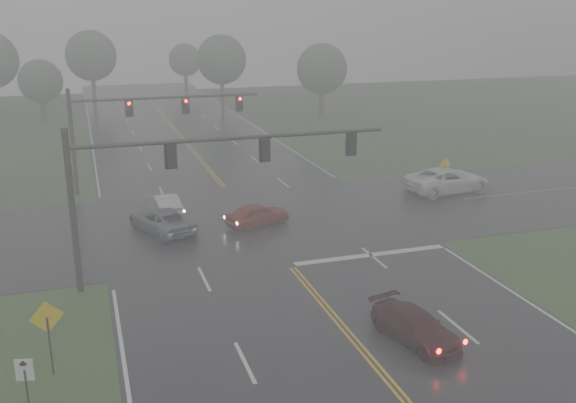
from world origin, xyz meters
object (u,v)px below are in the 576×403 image
object	(u,v)px
signal_gantry_near	(177,170)
signal_gantry_far	(132,118)
car_grey	(162,232)
sedan_red	(258,225)
sedan_silver	(165,214)
pickup_white	(447,192)
sedan_maroon	(414,341)

from	to	relation	value
signal_gantry_near	signal_gantry_far	xyz separation A→B (m)	(-0.61, 16.98, -0.20)
car_grey	signal_gantry_near	distance (m)	8.93
signal_gantry_far	signal_gantry_near	bearing A→B (deg)	-87.93
sedan_red	car_grey	world-z (taller)	car_grey
signal_gantry_near	sedan_red	bearing A→B (deg)	49.75
sedan_red	signal_gantry_far	distance (m)	13.17
sedan_silver	pickup_white	distance (m)	19.88
sedan_maroon	pickup_white	xyz separation A→B (m)	(12.62, 18.42, 0.00)
car_grey	signal_gantry_near	world-z (taller)	signal_gantry_near
car_grey	sedan_silver	bearing A→B (deg)	-119.40
sedan_red	sedan_maroon	bearing A→B (deg)	170.45
sedan_silver	signal_gantry_far	bearing A→B (deg)	-87.36
sedan_silver	pickup_white	bearing A→B (deg)	170.39
sedan_maroon	signal_gantry_near	bearing A→B (deg)	117.98
sedan_red	sedan_silver	size ratio (longest dim) A/B	0.96
signal_gantry_far	car_grey	bearing A→B (deg)	-86.85
sedan_maroon	sedan_red	xyz separation A→B (m)	(-2.16, 15.48, 0.00)
sedan_red	pickup_white	distance (m)	15.07
sedan_silver	signal_gantry_near	xyz separation A→B (m)	(-0.49, -10.43, 5.40)
sedan_silver	signal_gantry_near	world-z (taller)	signal_gantry_near
sedan_maroon	pickup_white	distance (m)	22.32
signal_gantry_far	sedan_maroon	bearing A→B (deg)	-72.12
pickup_white	sedan_silver	bearing A→B (deg)	81.01
sedan_red	pickup_white	size ratio (longest dim) A/B	0.63
sedan_silver	car_grey	xyz separation A→B (m)	(-0.57, -3.32, 0.00)
sedan_red	signal_gantry_far	size ratio (longest dim) A/B	0.30
pickup_white	signal_gantry_near	xyz separation A→B (m)	(-20.35, -9.51, 5.40)
sedan_silver	signal_gantry_far	size ratio (longest dim) A/B	0.31
car_grey	pickup_white	bearing A→B (deg)	166.97
signal_gantry_near	pickup_white	bearing A→B (deg)	25.05
sedan_silver	signal_gantry_near	size ratio (longest dim) A/B	0.27
car_grey	signal_gantry_far	bearing A→B (deg)	-106.60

